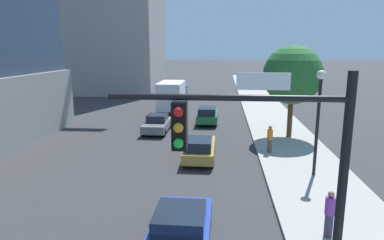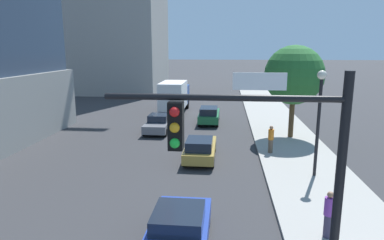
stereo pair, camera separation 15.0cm
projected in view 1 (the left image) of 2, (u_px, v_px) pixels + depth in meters
sidewalk at (288, 144)px, 23.16m from camera, size 4.58×120.00×0.15m
traffic_light_pole at (267, 157)px, 7.31m from camera, size 5.15×0.48×5.84m
street_lamp at (319, 107)px, 16.53m from camera, size 0.44×0.44×5.26m
street_tree at (292, 75)px, 23.84m from camera, size 4.14×4.14×6.53m
car_green at (207, 115)px, 29.62m from camera, size 1.72×4.43×1.52m
car_gold at (200, 148)px, 19.93m from camera, size 1.74×4.34×1.40m
car_gray at (157, 124)px, 26.57m from camera, size 1.76×4.02×1.38m
car_blue at (180, 228)px, 11.15m from camera, size 1.93×4.03×1.33m
box_truck at (172, 95)px, 34.33m from camera, size 2.31×6.75×3.20m
pedestrian_purple_shirt at (330, 214)px, 11.44m from camera, size 0.34×0.34×1.64m
pedestrian_orange_shirt at (270, 139)px, 20.78m from camera, size 0.34×0.34×1.69m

